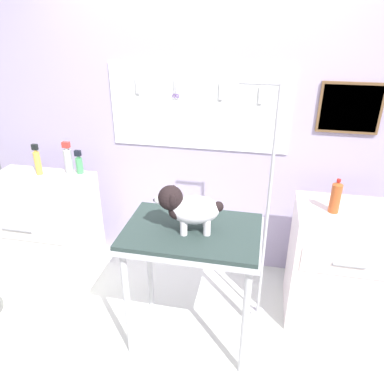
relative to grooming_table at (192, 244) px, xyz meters
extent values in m
cube|color=silver|center=(-0.06, -0.33, -0.81)|extent=(4.40, 4.00, 0.04)
cube|color=#AEA3C3|center=(-0.06, 0.95, 0.36)|extent=(4.00, 0.06, 2.30)
cube|color=white|center=(-0.14, 0.91, 0.64)|extent=(1.43, 0.02, 0.66)
cylinder|color=gray|center=(-0.62, 0.90, 0.88)|extent=(0.01, 0.02, 0.01)
cube|color=silver|center=(-0.62, 0.89, 0.81)|extent=(0.03, 0.01, 0.13)
cylinder|color=gray|center=(-0.31, 0.90, 0.88)|extent=(0.01, 0.02, 0.01)
cube|color=silver|center=(-0.32, 0.89, 0.81)|extent=(0.01, 0.00, 0.11)
cube|color=silver|center=(-0.31, 0.89, 0.81)|extent=(0.01, 0.00, 0.11)
torus|color=#684096|center=(-0.33, 0.89, 0.74)|extent=(0.03, 0.01, 0.03)
torus|color=#684096|center=(-0.30, 0.89, 0.74)|extent=(0.03, 0.01, 0.03)
cylinder|color=gray|center=(0.04, 0.90, 0.86)|extent=(0.01, 0.02, 0.01)
cube|color=silver|center=(0.04, 0.89, 0.79)|extent=(0.03, 0.01, 0.13)
cylinder|color=gray|center=(0.34, 0.90, 0.84)|extent=(0.01, 0.02, 0.01)
cube|color=silver|center=(0.34, 0.89, 0.77)|extent=(0.03, 0.01, 0.13)
cube|color=brown|center=(0.97, 0.91, 0.70)|extent=(0.44, 0.02, 0.37)
cube|color=#A8814D|center=(0.97, 0.90, 0.70)|extent=(0.40, 0.01, 0.33)
cylinder|color=#B7B7BC|center=(-0.38, -0.23, -0.37)|extent=(0.04, 0.04, 0.84)
cylinder|color=#B7B7BC|center=(0.38, -0.23, -0.37)|extent=(0.04, 0.04, 0.84)
cylinder|color=#B7B7BC|center=(-0.38, 0.23, -0.37)|extent=(0.04, 0.04, 0.84)
cylinder|color=#B7B7BC|center=(0.38, 0.23, -0.37)|extent=(0.04, 0.04, 0.84)
cube|color=#B7B7BC|center=(0.00, 0.00, 0.06)|extent=(0.87, 0.59, 0.03)
cube|color=#2A3A37|center=(0.00, 0.00, 0.09)|extent=(0.85, 0.57, 0.03)
cylinder|color=#B7B7BC|center=(0.46, 0.31, -0.78)|extent=(0.11, 0.11, 0.01)
cylinder|color=#B7B7BC|center=(0.46, 0.31, 0.09)|extent=(0.02, 0.02, 1.75)
cylinder|color=#B7B7BC|center=(0.34, 0.31, 0.95)|extent=(0.24, 0.02, 0.02)
cylinder|color=white|center=(-0.04, -0.07, 0.16)|extent=(0.04, 0.04, 0.10)
cylinder|color=white|center=(-0.05, 0.02, 0.16)|extent=(0.04, 0.04, 0.10)
cylinder|color=white|center=(0.10, -0.04, 0.16)|extent=(0.04, 0.04, 0.10)
cylinder|color=white|center=(0.08, 0.05, 0.16)|extent=(0.04, 0.04, 0.10)
ellipsoid|color=white|center=(0.02, -0.01, 0.26)|extent=(0.33, 0.25, 0.17)
ellipsoid|color=black|center=(-0.08, -0.03, 0.25)|extent=(0.13, 0.15, 0.09)
sphere|color=black|center=(-0.12, -0.04, 0.34)|extent=(0.15, 0.15, 0.15)
ellipsoid|color=white|center=(-0.18, -0.05, 0.32)|extent=(0.08, 0.07, 0.05)
sphere|color=black|center=(-0.21, -0.06, 0.32)|extent=(0.02, 0.02, 0.02)
ellipsoid|color=black|center=(-0.09, -0.10, 0.35)|extent=(0.05, 0.04, 0.08)
ellipsoid|color=black|center=(-0.12, 0.02, 0.35)|extent=(0.05, 0.04, 0.08)
sphere|color=black|center=(0.16, 0.02, 0.28)|extent=(0.06, 0.06, 0.06)
cube|color=silver|center=(-1.34, 0.38, -0.33)|extent=(0.80, 0.56, 0.93)
cube|color=silver|center=(-1.34, 0.09, -0.12)|extent=(0.70, 0.01, 0.19)
cylinder|color=#99999E|center=(-1.34, 0.09, -0.12)|extent=(0.24, 0.02, 0.02)
cube|color=silver|center=(1.00, 0.43, -0.34)|extent=(0.68, 0.52, 0.90)
cube|color=silver|center=(1.00, 0.17, -0.14)|extent=(0.60, 0.01, 0.18)
cylinder|color=#99999E|center=(1.00, 0.16, -0.14)|extent=(0.20, 0.02, 0.02)
cube|color=#9E9EA3|center=(-1.31, -0.37, -0.78)|extent=(0.16, 0.16, 0.02)
cylinder|color=#A9B2B2|center=(-1.14, 0.59, 0.24)|extent=(0.06, 0.06, 0.20)
cylinder|color=#A9B2B2|center=(-1.14, 0.59, 0.35)|extent=(0.03, 0.03, 0.02)
cube|color=red|center=(-1.14, 0.59, 0.38)|extent=(0.06, 0.04, 0.04)
cylinder|color=#46975A|center=(-1.05, 0.60, 0.20)|extent=(0.05, 0.05, 0.13)
cylinder|color=#46975A|center=(-1.05, 0.60, 0.28)|extent=(0.02, 0.02, 0.02)
cube|color=black|center=(-1.05, 0.60, 0.31)|extent=(0.05, 0.03, 0.04)
cylinder|color=gold|center=(-1.36, 0.52, 0.23)|extent=(0.05, 0.05, 0.19)
cylinder|color=gold|center=(-1.36, 0.52, 0.34)|extent=(0.02, 0.02, 0.02)
cube|color=black|center=(-1.36, 0.52, 0.37)|extent=(0.04, 0.03, 0.04)
cylinder|color=#B85023|center=(0.89, 0.40, 0.21)|extent=(0.07, 0.07, 0.20)
cone|color=#B85023|center=(0.89, 0.40, 0.32)|extent=(0.07, 0.07, 0.02)
cylinder|color=red|center=(0.89, 0.40, 0.34)|extent=(0.03, 0.03, 0.02)
camera|label=1|loc=(0.40, -1.93, 1.34)|focal=34.75mm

